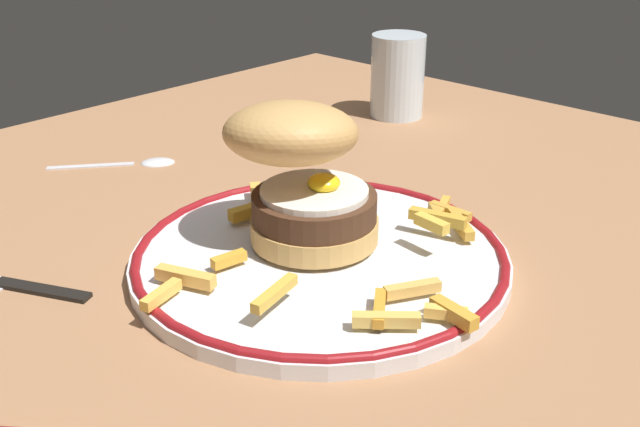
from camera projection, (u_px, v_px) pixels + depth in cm
name	position (u px, v px, depth cm)	size (l,w,h in cm)	color
ground_plane	(240.00, 293.00, 60.07)	(118.88, 95.44, 4.00)	#9C6D4A
dinner_plate	(320.00, 256.00, 59.73)	(29.92, 29.92, 1.60)	silver
burger	(302.00, 170.00, 58.79)	(15.32, 15.22, 12.08)	tan
fries_pile	(347.00, 249.00, 57.97)	(29.38, 27.92, 2.60)	orange
water_glass	(397.00, 81.00, 94.38)	(6.71, 6.71, 10.26)	silver
knife	(2.00, 282.00, 57.25)	(9.12, 16.89, 0.70)	black
spoon	(143.00, 161.00, 80.46)	(11.53, 9.53, 0.90)	silver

